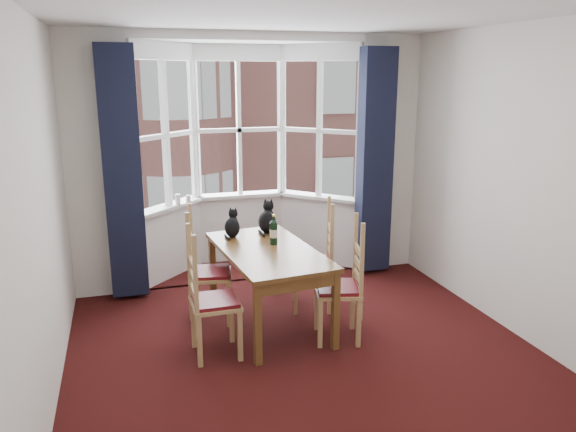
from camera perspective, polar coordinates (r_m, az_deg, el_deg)
name	(u,v)px	position (r m, az deg, el deg)	size (l,w,h in m)	color
floor	(318,371)	(4.76, 3.06, -15.49)	(4.50, 4.50, 0.00)	black
ceiling	(323,8)	(4.15, 3.61, 20.31)	(4.50, 4.50, 0.00)	white
wall_left	(34,225)	(4.04, -24.43, -0.81)	(4.50, 4.50, 0.00)	silver
wall_right	(541,190)	(5.25, 24.33, 2.47)	(4.50, 4.50, 0.00)	silver
wall_near	(519,334)	(2.36, 22.46, -11.05)	(4.00, 4.00, 0.00)	silver
wall_back_pier_left	(99,168)	(6.21, -18.63, 4.66)	(0.70, 0.12, 2.80)	silver
wall_back_pier_right	(386,155)	(6.92, 9.93, 6.13)	(0.70, 0.12, 2.80)	silver
bay_window	(244,155)	(6.85, -4.54, 6.21)	(2.76, 0.94, 2.80)	white
curtain_left	(123,174)	(6.04, -16.45, 4.08)	(0.38, 0.22, 2.60)	black
curtain_right	(375,162)	(6.67, 8.82, 5.43)	(0.38, 0.22, 2.60)	black
dining_table	(268,258)	(5.32, -2.05, -4.24)	(0.97, 1.60, 0.76)	brown
chair_left_near	(205,304)	(4.84, -8.48, -8.85)	(0.40, 0.42, 0.92)	tan
chair_left_far	(201,275)	(5.52, -8.86, -5.90)	(0.47, 0.49, 0.92)	tan
chair_right_near	(348,290)	(5.12, 6.08, -7.44)	(0.49, 0.51, 0.92)	tan
chair_right_far	(321,264)	(5.76, 3.38, -4.86)	(0.50, 0.51, 0.92)	tan
cat_left	(232,226)	(5.68, -5.68, -0.99)	(0.21, 0.25, 0.30)	black
cat_right	(267,220)	(5.80, -2.11, -0.40)	(0.26, 0.30, 0.35)	black
wine_bottle	(274,231)	(5.39, -1.47, -1.58)	(0.08, 0.08, 0.30)	black
candle_tall	(178,199)	(6.66, -11.13, 1.66)	(0.06, 0.06, 0.12)	white
candle_short	(188,199)	(6.71, -10.09, 1.68)	(0.06, 0.06, 0.10)	white
street	(149,206)	(37.11, -13.93, 0.95)	(80.00, 80.00, 0.00)	#333335
tenement_building	(166,98)	(17.96, -12.28, 11.63)	(18.40, 7.80, 15.20)	#95574D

